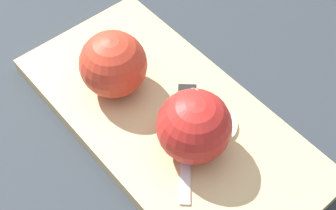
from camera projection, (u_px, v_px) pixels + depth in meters
name	position (u px, v px, depth m)	size (l,w,h in m)	color
ground_plane	(168.00, 124.00, 0.62)	(4.00, 4.00, 0.00)	#282D33
cutting_board	(168.00, 119.00, 0.61)	(0.43, 0.23, 0.02)	tan
apple_half_left	(113.00, 64.00, 0.59)	(0.09, 0.09, 0.09)	red
apple_half_right	(194.00, 126.00, 0.53)	(0.09, 0.09, 0.09)	red
knife	(187.00, 113.00, 0.59)	(0.12, 0.12, 0.02)	silver
apple_slice	(215.00, 125.00, 0.59)	(0.05, 0.05, 0.00)	beige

